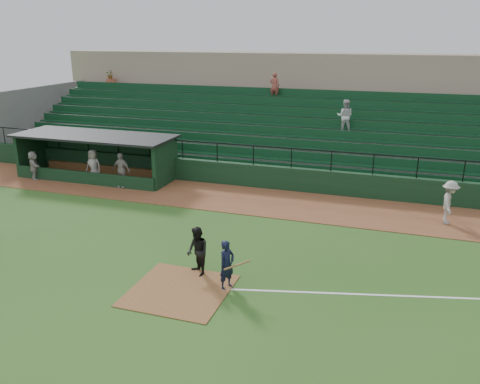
% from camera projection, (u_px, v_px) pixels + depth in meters
% --- Properties ---
extents(ground, '(90.00, 90.00, 0.00)m').
position_uv_depth(ground, '(192.00, 276.00, 16.12)').
color(ground, '#2A531A').
rests_on(ground, ground).
extents(warning_track, '(40.00, 4.00, 0.03)m').
position_uv_depth(warning_track, '(260.00, 201.00, 23.34)').
color(warning_track, brown).
rests_on(warning_track, ground).
extents(home_plate_dirt, '(3.00, 3.00, 0.03)m').
position_uv_depth(home_plate_dirt, '(180.00, 290.00, 15.21)').
color(home_plate_dirt, brown).
rests_on(home_plate_dirt, ground).
extents(foul_line, '(17.49, 4.44, 0.01)m').
position_uv_depth(foul_line, '(450.00, 298.00, 14.80)').
color(foul_line, white).
rests_on(foul_line, ground).
extents(stadium_structure, '(38.00, 13.08, 6.40)m').
position_uv_depth(stadium_structure, '(298.00, 124.00, 30.27)').
color(stadium_structure, black).
rests_on(stadium_structure, ground).
extents(dugout, '(8.90, 3.20, 2.42)m').
position_uv_depth(dugout, '(100.00, 152.00, 27.26)').
color(dugout, black).
rests_on(dugout, ground).
extents(batter_at_plate, '(1.09, 0.71, 1.61)m').
position_uv_depth(batter_at_plate, '(227.00, 265.00, 15.14)').
color(batter_at_plate, black).
rests_on(batter_at_plate, ground).
extents(umpire, '(1.02, 1.01, 1.67)m').
position_uv_depth(umpire, '(197.00, 252.00, 15.99)').
color(umpire, black).
rests_on(umpire, ground).
extents(runner, '(0.76, 1.24, 1.85)m').
position_uv_depth(runner, '(449.00, 203.00, 20.29)').
color(runner, '#A39E99').
rests_on(runner, warning_track).
extents(dugout_player_a, '(1.13, 0.59, 1.85)m').
position_uv_depth(dugout_player_a, '(121.00, 170.00, 25.10)').
color(dugout_player_a, gray).
rests_on(dugout_player_a, warning_track).
extents(dugout_player_b, '(0.88, 0.58, 1.77)m').
position_uv_depth(dugout_player_b, '(94.00, 166.00, 26.11)').
color(dugout_player_b, '#9E9A94').
rests_on(dugout_player_b, warning_track).
extents(dugout_player_c, '(1.39, 1.34, 1.58)m').
position_uv_depth(dugout_player_c, '(34.00, 165.00, 26.59)').
color(dugout_player_c, '#ABA5A0').
rests_on(dugout_player_c, warning_track).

